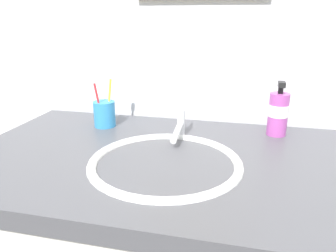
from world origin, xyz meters
TOP-DOWN VIEW (x-y plane):
  - tiled_wall_back at (0.00, 0.37)m, footprint 2.37×0.04m
  - sink_basin at (-0.03, -0.05)m, footprint 0.39×0.39m
  - faucet at (-0.03, 0.13)m, footprint 0.02×0.15m
  - toothbrush_cup at (-0.29, 0.19)m, footprint 0.07×0.07m
  - toothbrush_yellow at (-0.28, 0.20)m, footprint 0.03×0.02m
  - toothbrush_red at (-0.31, 0.17)m, footprint 0.03×0.03m
  - soap_dispenser at (0.26, 0.24)m, footprint 0.06×0.06m

SIDE VIEW (x-z plane):
  - sink_basin at x=-0.03m, z-range 0.79..0.89m
  - faucet at x=-0.03m, z-range 0.87..0.97m
  - toothbrush_cup at x=-0.29m, z-range 0.88..0.96m
  - soap_dispenser at x=0.26m, z-range 0.86..1.03m
  - toothbrush_red at x=-0.31m, z-range 0.89..1.06m
  - toothbrush_yellow at x=-0.28m, z-range 0.89..1.07m
  - tiled_wall_back at x=0.00m, z-range 0.00..2.40m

